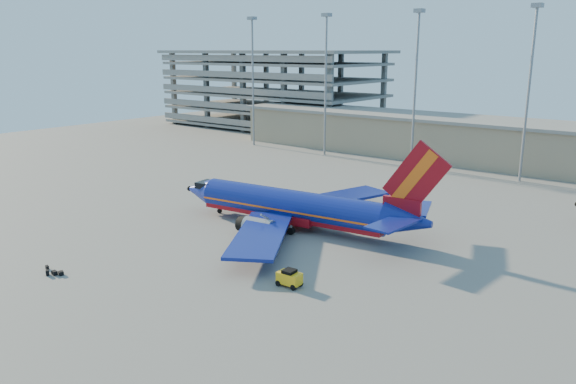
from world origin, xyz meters
name	(u,v)px	position (x,y,z in m)	size (l,w,h in m)	color
ground	(279,231)	(0.00, 0.00, 0.00)	(220.00, 220.00, 0.00)	slate
terminal_building	(514,144)	(10.00, 58.00, 4.32)	(122.00, 16.00, 8.50)	gray
parking_garage	(274,85)	(-62.00, 74.05, 11.73)	(62.00, 32.00, 21.40)	slate
light_mast_row	(470,74)	(5.00, 46.00, 17.55)	(101.60, 1.60, 28.65)	gray
aircraft_main	(297,207)	(1.05, 2.43, 2.62)	(36.22, 34.66, 12.29)	navy
baggage_tug	(289,278)	(11.30, -12.25, 0.85)	(2.34, 1.49, 1.64)	yellow
luggage_pile	(54,272)	(-8.81, -24.42, 0.22)	(3.10, 1.39, 0.54)	black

